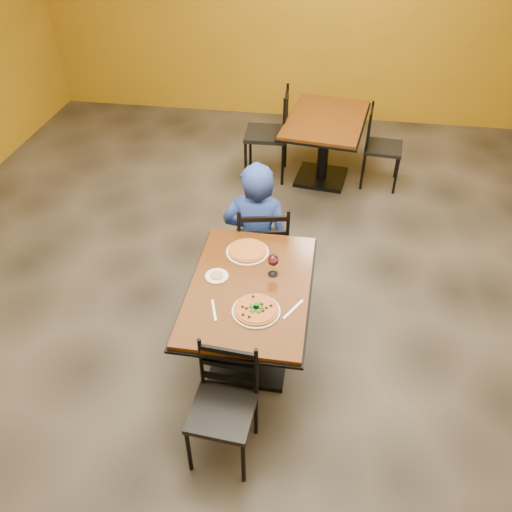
% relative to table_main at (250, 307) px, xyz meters
% --- Properties ---
extents(floor, '(7.00, 8.00, 0.01)m').
position_rel_table_main_xyz_m(floor, '(0.00, 0.50, -0.56)').
color(floor, black).
rests_on(floor, ground).
extents(wall_back, '(7.00, 0.01, 3.00)m').
position_rel_table_main_xyz_m(wall_back, '(0.00, 4.50, 0.94)').
color(wall_back, '#B47A14').
rests_on(wall_back, ground).
extents(table_main, '(0.83, 1.23, 0.75)m').
position_rel_table_main_xyz_m(table_main, '(0.00, 0.00, 0.00)').
color(table_main, '#602C0F').
rests_on(table_main, floor).
extents(table_second, '(0.98, 1.32, 0.75)m').
position_rel_table_main_xyz_m(table_second, '(0.38, 2.78, -0.00)').
color(table_second, '#602C0F').
rests_on(table_second, floor).
extents(chair_main_near, '(0.40, 0.40, 0.83)m').
position_rel_table_main_xyz_m(chair_main_near, '(-0.04, -0.77, -0.14)').
color(chair_main_near, black).
rests_on(chair_main_near, floor).
extents(chair_main_far, '(0.49, 0.49, 0.92)m').
position_rel_table_main_xyz_m(chair_main_far, '(-0.04, 0.83, -0.10)').
color(chair_main_far, black).
rests_on(chair_main_far, floor).
extents(chair_second_left, '(0.48, 0.48, 1.02)m').
position_rel_table_main_xyz_m(chair_second_left, '(-0.27, 2.78, -0.05)').
color(chair_second_left, black).
rests_on(chair_second_left, floor).
extents(chair_second_right, '(0.44, 0.44, 0.89)m').
position_rel_table_main_xyz_m(chair_second_right, '(1.03, 2.78, -0.11)').
color(chair_second_right, black).
rests_on(chair_second_right, floor).
extents(diner, '(0.58, 0.39, 1.13)m').
position_rel_table_main_xyz_m(diner, '(-0.11, 0.99, 0.01)').
color(diner, '#1B3E97').
rests_on(diner, floor).
extents(plate_main, '(0.31, 0.31, 0.01)m').
position_rel_table_main_xyz_m(plate_main, '(0.08, -0.23, 0.20)').
color(plate_main, white).
rests_on(plate_main, table_main).
extents(pizza_main, '(0.28, 0.28, 0.02)m').
position_rel_table_main_xyz_m(pizza_main, '(0.08, -0.23, 0.21)').
color(pizza_main, '#97320B').
rests_on(pizza_main, plate_main).
extents(plate_far, '(0.31, 0.31, 0.01)m').
position_rel_table_main_xyz_m(plate_far, '(-0.07, 0.35, 0.20)').
color(plate_far, white).
rests_on(plate_far, table_main).
extents(pizza_far, '(0.28, 0.28, 0.02)m').
position_rel_table_main_xyz_m(pizza_far, '(-0.07, 0.35, 0.21)').
color(pizza_far, orange).
rests_on(pizza_far, plate_far).
extents(side_plate, '(0.16, 0.16, 0.01)m').
position_rel_table_main_xyz_m(side_plate, '(-0.24, 0.06, 0.20)').
color(side_plate, white).
rests_on(side_plate, table_main).
extents(dip, '(0.09, 0.09, 0.01)m').
position_rel_table_main_xyz_m(dip, '(-0.24, 0.06, 0.21)').
color(dip, tan).
rests_on(dip, side_plate).
extents(wine_glass, '(0.08, 0.08, 0.18)m').
position_rel_table_main_xyz_m(wine_glass, '(0.14, 0.14, 0.28)').
color(wine_glass, white).
rests_on(wine_glass, table_main).
extents(fork, '(0.08, 0.18, 0.00)m').
position_rel_table_main_xyz_m(fork, '(-0.19, -0.26, 0.20)').
color(fork, silver).
rests_on(fork, table_main).
extents(knife, '(0.12, 0.19, 0.00)m').
position_rel_table_main_xyz_m(knife, '(0.31, -0.18, 0.20)').
color(knife, silver).
rests_on(knife, table_main).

